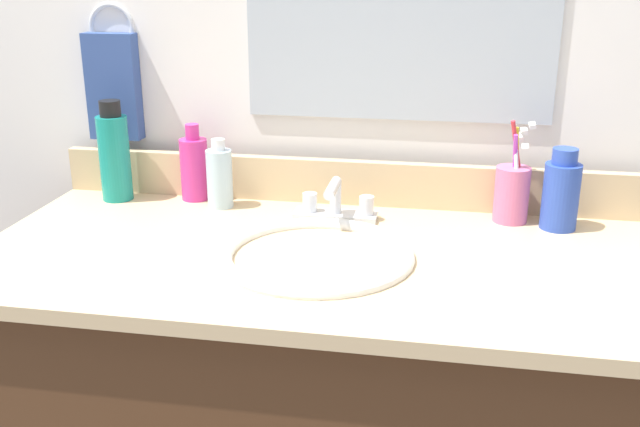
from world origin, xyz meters
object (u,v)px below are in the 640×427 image
Objects in this scene: hand_towel at (113,87)px; bottle_mouthwash_teal at (114,155)px; faucet at (338,206)px; cup_pink at (512,192)px; bottle_shampoo_blue at (561,193)px; bottle_soap_pink at (194,167)px; bottle_gel_clear at (220,177)px.

hand_towel is 1.07× the size of bottle_mouthwash_teal.
hand_towel reaches higher than faucet.
bottle_mouthwash_teal is at bearing -179.59° from cup_pink.
bottle_mouthwash_teal is 0.88m from bottle_shampoo_blue.
bottle_soap_pink is 0.72m from bottle_shampoo_blue.
faucet is at bearing -176.20° from bottle_shampoo_blue.
bottle_mouthwash_teal reaches higher than cup_pink.
bottle_shampoo_blue is (0.72, -0.05, 0.00)m from bottle_soap_pink.
bottle_shampoo_blue is (0.65, -0.01, 0.01)m from bottle_gel_clear.
bottle_shampoo_blue is at bearing 3.80° from faucet.
hand_towel is at bearing 174.94° from cup_pink.
faucet is at bearing -171.00° from cup_pink.
bottle_soap_pink is 0.80× the size of cup_pink.
bottle_gel_clear is 0.57m from cup_pink.
bottle_soap_pink is (-0.31, 0.08, 0.04)m from faucet.
hand_towel is 0.15m from bottle_mouthwash_teal.
bottle_gel_clear is at bearing -2.36° from bottle_mouthwash_teal.
bottle_mouthwash_teal is at bearing -71.23° from hand_towel.
hand_towel reaches higher than bottle_shampoo_blue.
bottle_soap_pink is at bearing 166.31° from faucet.
cup_pink is (0.82, -0.07, -0.16)m from hand_towel.
hand_towel is 1.45× the size of bottle_shampoo_blue.
bottle_mouthwash_teal is 0.80m from cup_pink.
bottle_soap_pink is 0.08m from bottle_gel_clear.
bottle_soap_pink is (0.19, -0.05, -0.15)m from hand_towel.
hand_towel is at bearing 173.88° from bottle_shampoo_blue.
hand_towel is at bearing 160.81° from bottle_gel_clear.
bottle_gel_clear is (-0.24, 0.04, 0.03)m from faucet.
cup_pink is (-0.08, 0.02, -0.01)m from bottle_shampoo_blue.
bottle_shampoo_blue is 0.09m from cup_pink.
bottle_mouthwash_teal is at bearing 174.43° from faucet.
bottle_mouthwash_teal is at bearing 178.79° from bottle_shampoo_blue.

